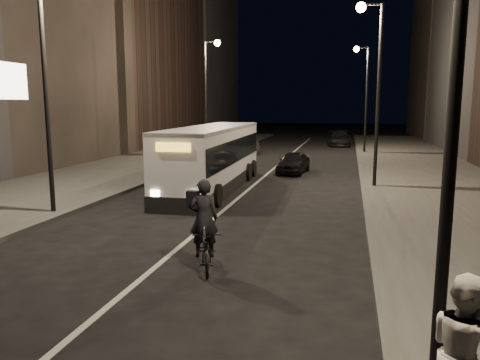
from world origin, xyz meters
The scene contains 14 objects.
ground centered at (0.00, 0.00, 0.00)m, with size 180.00×180.00×0.00m, color black.
sidewalk_right centered at (8.50, 14.00, 0.08)m, with size 7.00×70.00×0.16m, color #333331.
sidewalk_left centered at (-8.50, 14.00, 0.08)m, with size 7.00×70.00×0.16m, color #333331.
building_row_left centered at (-16.00, 28.50, 11.00)m, with size 8.00×61.00×22.00m, color black.
streetlight_right_mid centered at (5.33, 12.00, 5.36)m, with size 1.20×0.44×8.12m.
streetlight_right_far centered at (5.33, 28.00, 5.36)m, with size 1.20×0.44×8.12m.
streetlight_left_near centered at (-5.33, 4.00, 5.36)m, with size 1.20×0.44×8.12m.
streetlight_left_far centered at (-5.33, 22.00, 5.36)m, with size 1.20×0.44×8.12m.
city_bus centered at (-1.63, 10.34, 1.56)m, with size 2.73×10.71×2.87m.
cyclist_on_bicycle centered at (1.23, -0.01, 0.73)m, with size 1.23×2.00×2.18m.
pedestrian_woman centered at (5.75, -4.74, 1.08)m, with size 0.89×0.70×1.84m, color silver.
car_near centered at (1.37, 16.24, 0.61)m, with size 1.44×3.57×1.22m, color black.
car_mid centered at (-3.47, 24.64, 0.72)m, with size 1.53×4.38×1.44m, color #3B3A3D.
car_far centered at (3.51, 35.30, 0.71)m, with size 2.00×4.92×1.43m, color black.
Camera 1 is at (4.39, -10.07, 3.83)m, focal length 35.00 mm.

